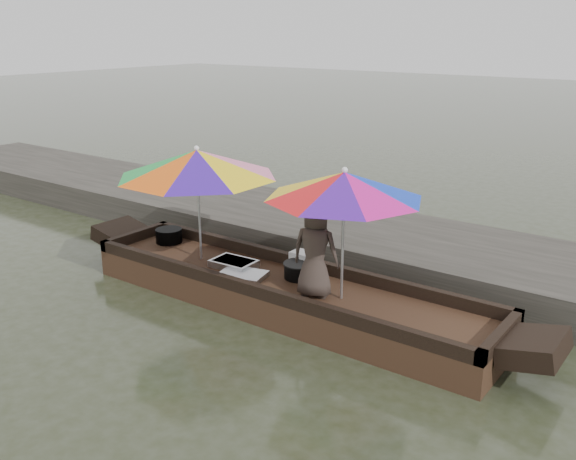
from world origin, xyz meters
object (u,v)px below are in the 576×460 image
Objects in this scene: tray_crayfish at (234,264)px; tray_scallop at (243,275)px; boat_hull at (283,295)px; cooking_pot at (169,236)px; umbrella_bow at (199,204)px; vendor at (315,250)px; charcoal_grill at (300,271)px; supply_bag at (302,261)px; umbrella_stern at (343,235)px.

tray_scallop is at bearing -32.39° from tray_crayfish.
boat_hull is at bearing -2.74° from tray_crayfish.
umbrella_bow is at bearing -15.70° from cooking_pot.
vendor is (0.55, -0.11, 0.74)m from boat_hull.
vendor reaches higher than boat_hull.
charcoal_grill is at bearing 9.06° from umbrella_bow.
cooking_pot is at bearing 173.80° from boat_hull.
cooking_pot is at bearing 171.78° from tray_crayfish.
charcoal_grill is 0.24m from supply_bag.
tray_crayfish is 0.92m from umbrella_bow.
vendor is at bearing 3.13° from tray_scallop.
cooking_pot is 1.37× the size of supply_bag.
boat_hull is 4.84× the size of vendor.
vendor is 1.95m from umbrella_bow.
umbrella_bow is at bearing -175.82° from tray_crayfish.
tray_scallop is (-0.51, -0.17, 0.21)m from boat_hull.
cooking_pot reaches higher than charcoal_grill.
supply_bag is at bearing -58.93° from vendor.
supply_bag is (0.48, 0.62, 0.10)m from tray_scallop.
cooking_pot is 2.87m from vendor.
supply_bag is at bearing 93.44° from boat_hull.
charcoal_grill is (0.92, 0.19, 0.05)m from tray_crayfish.
vendor is at bearing -44.43° from supply_bag.
tray_crayfish is (1.43, -0.21, -0.06)m from cooking_pot.
tray_scallop is at bearing -145.78° from charcoal_grill.
charcoal_grill is 0.22× the size of umbrella_stern.
tray_crayfish is 1.00× the size of tray_scallop.
tray_crayfish is 2.03× the size of supply_bag.
tray_scallop reaches higher than boat_hull.
tray_scallop is at bearing -172.89° from umbrella_stern.
cooking_pot is at bearing 179.72° from charcoal_grill.
boat_hull is 1.68m from umbrella_bow.
umbrella_bow is 2.23m from umbrella_stern.
tray_crayfish is (-0.84, 0.04, 0.22)m from boat_hull.
supply_bag is (2.24, 0.20, 0.03)m from cooking_pot.
umbrella_bow is at bearing -17.78° from vendor.
tray_scallop is at bearing -128.01° from supply_bag.
boat_hull is 0.37m from charcoal_grill.
umbrella_stern is at bearing -1.37° from tray_crayfish.
cooking_pot is at bearing -21.74° from vendor.
boat_hull is 3.07× the size of umbrella_stern.
umbrella_bow is (-1.47, -0.23, 0.68)m from charcoal_grill.
umbrella_bow reaches higher than tray_crayfish.
charcoal_grill is 1.05m from umbrella_stern.
tray_scallop is 2.03× the size of supply_bag.
charcoal_grill is (0.08, 0.23, 0.27)m from boat_hull.
vendor is at bearing -36.79° from charcoal_grill.
tray_scallop is 0.79m from supply_bag.
umbrella_bow is at bearing -170.94° from charcoal_grill.
tray_crayfish is 0.32× the size of umbrella_stern.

